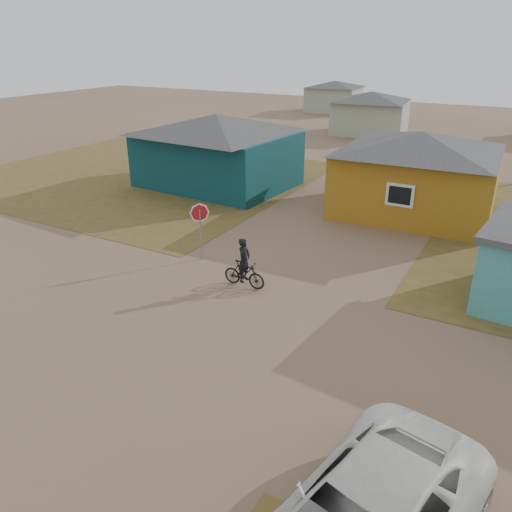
{
  "coord_description": "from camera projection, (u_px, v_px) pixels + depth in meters",
  "views": [
    {
      "loc": [
        7.18,
        -9.99,
        7.84
      ],
      "look_at": [
        -0.1,
        3.0,
        1.3
      ],
      "focal_mm": 35.0,
      "sensor_mm": 36.0,
      "label": 1
    }
  ],
  "objects": [
    {
      "name": "house_pale_north",
      "position": [
        334.0,
        96.0,
        56.65
      ],
      "size": [
        6.28,
        5.81,
        3.4
      ],
      "color": "#9DA991",
      "rests_on": "ground"
    },
    {
      "name": "ground",
      "position": [
        208.0,
        334.0,
        14.35
      ],
      "size": [
        120.0,
        120.0,
        0.0
      ],
      "primitive_type": "plane",
      "color": "#82634B"
    },
    {
      "name": "grass_nw",
      "position": [
        140.0,
        175.0,
        31.0
      ],
      "size": [
        20.0,
        18.0,
        0.0
      ],
      "primitive_type": "cube",
      "color": "brown",
      "rests_on": "ground"
    },
    {
      "name": "stop_sign",
      "position": [
        200.0,
        218.0,
        18.56
      ],
      "size": [
        0.7,
        0.31,
        2.25
      ],
      "color": "gray",
      "rests_on": "ground"
    },
    {
      "name": "house_teal",
      "position": [
        217.0,
        149.0,
        28.11
      ],
      "size": [
        8.93,
        7.08,
        4.0
      ],
      "color": "#0A333A",
      "rests_on": "ground"
    },
    {
      "name": "house_yellow",
      "position": [
        417.0,
        172.0,
        23.61
      ],
      "size": [
        7.72,
        6.76,
        3.9
      ],
      "color": "#A06C18",
      "rests_on": "ground"
    },
    {
      "name": "cyclist",
      "position": [
        244.0,
        269.0,
        16.88
      ],
      "size": [
        1.55,
        0.56,
        1.75
      ],
      "color": "black",
      "rests_on": "ground"
    },
    {
      "name": "house_pale_west",
      "position": [
        371.0,
        112.0,
        43.45
      ],
      "size": [
        7.04,
        6.15,
        3.6
      ],
      "color": "#9DA991",
      "rests_on": "ground"
    }
  ]
}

